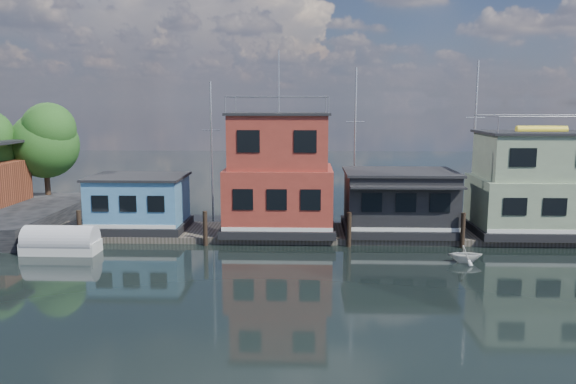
{
  "coord_description": "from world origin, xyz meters",
  "views": [
    {
      "loc": [
        -6.61,
        -24.94,
        8.87
      ],
      "look_at": [
        -7.9,
        12.0,
        3.0
      ],
      "focal_mm": 35.0,
      "sensor_mm": 36.0,
      "label": 1
    }
  ],
  "objects_px": {
    "houseboat_blue": "(139,203)",
    "houseboat_red": "(279,176)",
    "tarp_runabout": "(61,242)",
    "houseboat_green": "(538,185)",
    "dinghy_white": "(465,254)",
    "houseboat_dark": "(399,201)"
  },
  "relations": [
    {
      "from": "houseboat_green",
      "to": "dinghy_white",
      "type": "distance_m",
      "value": 9.24
    },
    {
      "from": "houseboat_red",
      "to": "dinghy_white",
      "type": "relative_size",
      "value": 6.23
    },
    {
      "from": "houseboat_blue",
      "to": "houseboat_dark",
      "type": "height_order",
      "value": "houseboat_dark"
    },
    {
      "from": "houseboat_dark",
      "to": "tarp_runabout",
      "type": "height_order",
      "value": "houseboat_dark"
    },
    {
      "from": "houseboat_blue",
      "to": "houseboat_dark",
      "type": "relative_size",
      "value": 0.86
    },
    {
      "from": "houseboat_green",
      "to": "tarp_runabout",
      "type": "bearing_deg",
      "value": -170.64
    },
    {
      "from": "tarp_runabout",
      "to": "dinghy_white",
      "type": "bearing_deg",
      "value": -2.51
    },
    {
      "from": "houseboat_dark",
      "to": "dinghy_white",
      "type": "height_order",
      "value": "houseboat_dark"
    },
    {
      "from": "houseboat_green",
      "to": "houseboat_blue",
      "type": "bearing_deg",
      "value": -180.0
    },
    {
      "from": "houseboat_dark",
      "to": "houseboat_green",
      "type": "xyz_separation_m",
      "value": [
        9.0,
        0.02,
        1.13
      ]
    },
    {
      "from": "houseboat_blue",
      "to": "houseboat_red",
      "type": "distance_m",
      "value": 9.69
    },
    {
      "from": "houseboat_red",
      "to": "tarp_runabout",
      "type": "height_order",
      "value": "houseboat_red"
    },
    {
      "from": "houseboat_blue",
      "to": "dinghy_white",
      "type": "relative_size",
      "value": 3.36
    },
    {
      "from": "houseboat_green",
      "to": "dinghy_white",
      "type": "bearing_deg",
      "value": -135.59
    },
    {
      "from": "houseboat_dark",
      "to": "dinghy_white",
      "type": "bearing_deg",
      "value": -65.55
    },
    {
      "from": "houseboat_green",
      "to": "tarp_runabout",
      "type": "xyz_separation_m",
      "value": [
        -29.79,
        -4.91,
        -2.88
      ]
    },
    {
      "from": "tarp_runabout",
      "to": "houseboat_blue",
      "type": "bearing_deg",
      "value": 56.53
    },
    {
      "from": "houseboat_blue",
      "to": "tarp_runabout",
      "type": "height_order",
      "value": "houseboat_blue"
    },
    {
      "from": "houseboat_green",
      "to": "tarp_runabout",
      "type": "distance_m",
      "value": 30.33
    },
    {
      "from": "houseboat_blue",
      "to": "houseboat_red",
      "type": "bearing_deg",
      "value": 0.0
    },
    {
      "from": "houseboat_blue",
      "to": "tarp_runabout",
      "type": "distance_m",
      "value": 6.11
    },
    {
      "from": "houseboat_red",
      "to": "houseboat_green",
      "type": "bearing_deg",
      "value": 0.0
    }
  ]
}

